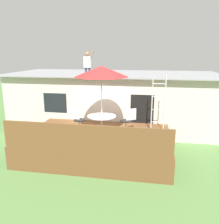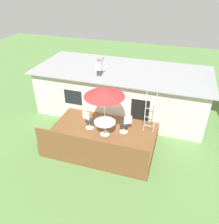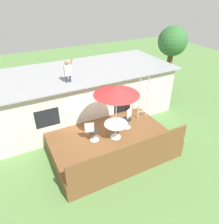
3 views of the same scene
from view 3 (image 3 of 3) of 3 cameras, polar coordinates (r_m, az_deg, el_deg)
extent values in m
plane|color=#567F42|center=(10.27, 0.13, -9.98)|extent=(40.00, 40.00, 0.00)
cube|color=beige|center=(12.31, -7.64, 4.79)|extent=(10.00, 4.00, 2.72)
cube|color=#99999E|center=(11.77, -8.11, 10.88)|extent=(10.50, 4.50, 0.06)
cube|color=black|center=(10.02, -16.45, -1.59)|extent=(1.10, 0.03, 0.90)
cube|color=black|center=(11.44, 3.41, 1.13)|extent=(1.00, 0.03, 2.00)
cube|color=brown|center=(10.01, 0.13, -8.25)|extent=(5.38, 3.84, 0.80)
cube|color=brown|center=(8.24, 6.26, -10.89)|extent=(5.28, 0.08, 0.90)
cylinder|color=silver|center=(9.67, 1.68, -6.74)|extent=(0.48, 0.48, 0.03)
cylinder|color=silver|center=(9.46, 1.71, -5.03)|extent=(0.07, 0.07, 0.71)
cylinder|color=silver|center=(9.25, 1.74, -3.22)|extent=(1.04, 1.04, 0.03)
cylinder|color=silver|center=(9.00, 1.79, -0.74)|extent=(0.04, 0.04, 2.40)
cone|color=red|center=(8.45, 1.92, 5.91)|extent=(1.90, 1.90, 0.38)
cylinder|color=silver|center=(10.55, 8.00, 3.39)|extent=(0.04, 0.04, 2.20)
cylinder|color=silver|center=(10.81, 10.10, 3.91)|extent=(0.04, 0.04, 2.20)
cylinder|color=silver|center=(11.04, 8.75, 0.19)|extent=(0.48, 0.03, 0.03)
cylinder|color=silver|center=(10.80, 8.96, 2.48)|extent=(0.48, 0.03, 0.03)
cylinder|color=silver|center=(10.57, 9.17, 4.86)|extent=(0.48, 0.03, 0.03)
cylinder|color=silver|center=(10.37, 9.40, 7.35)|extent=(0.48, 0.03, 0.03)
cylinder|color=#33384C|center=(10.26, -11.45, 8.73)|extent=(0.10, 0.10, 0.34)
cylinder|color=#33384C|center=(10.30, -10.60, 8.91)|extent=(0.10, 0.10, 0.34)
cube|color=silver|center=(10.14, -11.26, 11.02)|extent=(0.32, 0.20, 0.50)
sphere|color=#997051|center=(10.02, -11.47, 12.95)|extent=(0.20, 0.20, 0.20)
cylinder|color=#997051|center=(10.09, -10.44, 12.81)|extent=(0.26, 0.08, 0.44)
cylinder|color=silver|center=(9.54, -4.06, -7.47)|extent=(0.40, 0.40, 0.02)
cylinder|color=silver|center=(9.40, -4.11, -6.42)|extent=(0.06, 0.06, 0.44)
cylinder|color=black|center=(9.27, -4.16, -5.29)|extent=(0.44, 0.44, 0.04)
cube|color=silver|center=(9.11, -5.47, -4.21)|extent=(0.40, 0.15, 0.44)
cylinder|color=silver|center=(10.35, 4.61, -4.04)|extent=(0.40, 0.40, 0.02)
cylinder|color=silver|center=(10.22, 4.66, -3.03)|extent=(0.06, 0.06, 0.44)
cylinder|color=black|center=(10.10, 4.72, -1.95)|extent=(0.44, 0.44, 0.04)
cube|color=silver|center=(10.12, 5.35, -0.30)|extent=(0.37, 0.22, 0.44)
cylinder|color=brown|center=(15.48, 15.55, 10.59)|extent=(0.35, 0.35, 3.28)
sphere|color=#2D662D|center=(14.95, 16.67, 17.85)|extent=(1.90, 1.90, 1.90)
camera|label=1|loc=(6.38, 64.32, -16.84)|focal=37.34mm
camera|label=2|loc=(7.23, 86.00, 13.13)|focal=36.88mm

